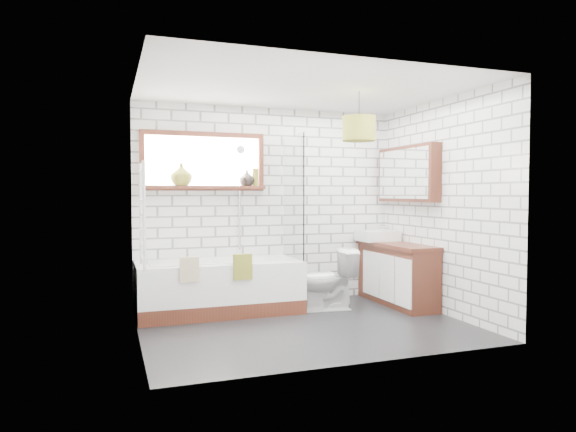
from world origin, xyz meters
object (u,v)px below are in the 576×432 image
object	(u,v)px
pendant	(359,129)
vanity	(397,274)
bathtub	(219,287)
toilet	(326,280)
basin	(377,236)

from	to	relation	value
pendant	vanity	bearing A→B (deg)	36.87
bathtub	pendant	distance (m)	2.43
toilet	vanity	bearing A→B (deg)	96.98
pendant	toilet	bearing A→B (deg)	98.43
bathtub	vanity	distance (m)	2.24
bathtub	vanity	world-z (taller)	vanity
vanity	basin	size ratio (longest dim) A/B	2.81
toilet	pendant	xyz separation A→B (m)	(0.10, -0.66, 1.73)
bathtub	toilet	bearing A→B (deg)	-12.51
bathtub	basin	world-z (taller)	basin
bathtub	vanity	bearing A→B (deg)	-6.84
basin	toilet	bearing A→B (deg)	-156.73
vanity	pendant	xyz separation A→B (m)	(-0.89, -0.67, 1.71)
toilet	bathtub	bearing A→B (deg)	-96.01
basin	toilet	size ratio (longest dim) A/B	0.65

